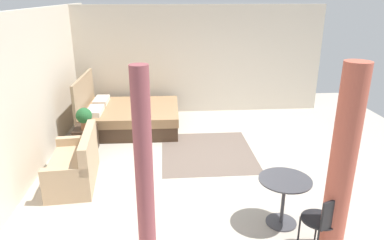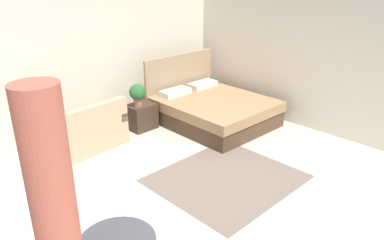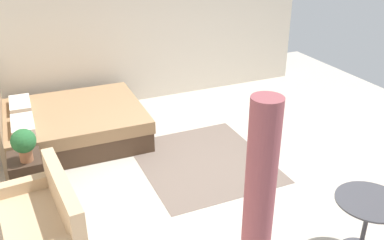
# 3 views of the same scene
# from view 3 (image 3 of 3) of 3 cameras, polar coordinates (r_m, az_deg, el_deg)

# --- Properties ---
(ground_plane) EXTENTS (9.16, 9.62, 0.02)m
(ground_plane) POSITION_cam_3_polar(r_m,az_deg,el_deg) (6.31, 3.47, -6.77)
(ground_plane) COLOR #B2A899
(wall_right) EXTENTS (0.12, 6.62, 2.84)m
(wall_right) POSITION_cam_3_polar(r_m,az_deg,el_deg) (8.41, -6.02, 12.09)
(wall_right) COLOR beige
(wall_right) RESTS_ON ground
(area_rug) EXTENTS (2.09, 1.86, 0.01)m
(area_rug) POSITION_cam_3_polar(r_m,az_deg,el_deg) (6.50, 1.55, -5.57)
(area_rug) COLOR #66564C
(area_rug) RESTS_ON ground
(bed) EXTENTS (1.94, 2.25, 1.30)m
(bed) POSITION_cam_3_polar(r_m,az_deg,el_deg) (7.26, -16.13, -0.46)
(bed) COLOR #473323
(bed) RESTS_ON ground
(couch) EXTENTS (1.46, 0.83, 0.89)m
(couch) POSITION_cam_3_polar(r_m,az_deg,el_deg) (5.03, -19.26, -13.61)
(couch) COLOR tan
(couch) RESTS_ON ground
(nightstand) EXTENTS (0.54, 0.42, 0.52)m
(nightstand) POSITION_cam_3_polar(r_m,az_deg,el_deg) (6.13, -21.31, -6.82)
(nightstand) COLOR #38281E
(nightstand) RESTS_ON ground
(potted_plant) EXTENTS (0.32, 0.32, 0.45)m
(potted_plant) POSITION_cam_3_polar(r_m,az_deg,el_deg) (5.79, -21.71, -2.85)
(potted_plant) COLOR #935B3D
(potted_plant) RESTS_ON nightstand
(balcony_table) EXTENTS (0.72, 0.72, 0.70)m
(balcony_table) POSITION_cam_3_polar(r_m,az_deg,el_deg) (4.98, 22.50, -11.91)
(balcony_table) COLOR #3F3F44
(balcony_table) RESTS_ON ground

